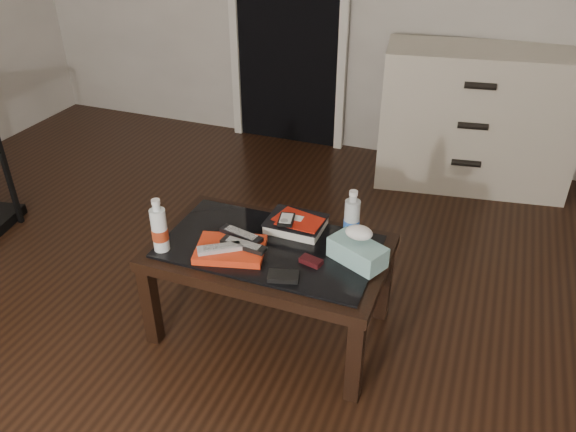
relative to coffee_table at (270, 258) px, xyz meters
name	(u,v)px	position (x,y,z in m)	size (l,w,h in m)	color
ground	(171,370)	(-0.30, -0.40, -0.40)	(5.00, 5.00, 0.00)	black
doorway	(288,4)	(-0.70, 2.06, 0.63)	(0.90, 0.08, 2.07)	black
coffee_table	(270,258)	(0.00, 0.00, 0.00)	(1.00, 0.60, 0.46)	black
dresser	(475,119)	(0.69, 1.83, 0.05)	(1.26, 0.68, 0.90)	beige
magazines	(230,249)	(-0.13, -0.11, 0.08)	(0.28, 0.21, 0.03)	red
remote_silver	(222,248)	(-0.15, -0.14, 0.11)	(0.20, 0.05, 0.02)	#A8A8AD
remote_black_front	(243,245)	(-0.08, -0.09, 0.11)	(0.20, 0.05, 0.02)	black
remote_black_back	(241,234)	(-0.12, -0.02, 0.11)	(0.20, 0.05, 0.02)	black
textbook	(296,224)	(0.06, 0.16, 0.09)	(0.25, 0.20, 0.05)	black
dvd_mailers	(297,219)	(0.06, 0.17, 0.11)	(0.19, 0.14, 0.01)	#B61A0C
ipod	(286,220)	(0.03, 0.13, 0.12)	(0.06, 0.10, 0.02)	black
flip_phone	(311,261)	(0.21, -0.06, 0.08)	(0.09, 0.05, 0.02)	black
wallet	(283,276)	(0.14, -0.19, 0.07)	(0.12, 0.07, 0.02)	black
water_bottle_left	(159,225)	(-0.41, -0.18, 0.18)	(0.07, 0.07, 0.24)	white
water_bottle_right	(352,216)	(0.31, 0.17, 0.18)	(0.07, 0.07, 0.24)	silver
tissue_box	(357,252)	(0.38, 0.02, 0.11)	(0.23, 0.12, 0.09)	teal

